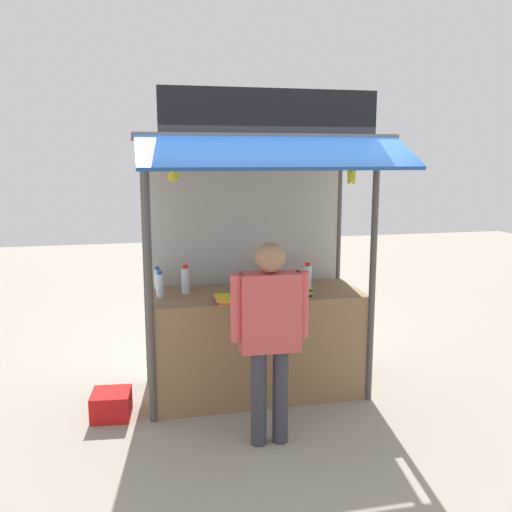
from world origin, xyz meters
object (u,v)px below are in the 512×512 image
object	(u,v)px
magazine_stack_back_left	(297,291)
magazine_stack_far_right	(228,299)
vendor_person	(270,325)
plastic_crate	(111,404)
water_bottle_mid_right	(267,275)
banana_bunch_inner_right	(173,172)
water_bottle_far_left	(160,285)
banana_bunch_rightmost	(352,176)
water_bottle_rear_center	(185,280)
water_bottle_left	(279,274)
water_bottle_center	(308,277)
water_bottle_right	(157,279)

from	to	relation	value
magazine_stack_back_left	magazine_stack_far_right	bearing A→B (deg)	-170.15
vendor_person	plastic_crate	distance (m)	1.68
water_bottle_mid_right	banana_bunch_inner_right	bearing A→B (deg)	-146.80
magazine_stack_far_right	vendor_person	world-z (taller)	vendor_person
water_bottle_far_left	banana_bunch_rightmost	distance (m)	1.96
water_bottle_far_left	banana_bunch_rightmost	bearing A→B (deg)	-17.56
vendor_person	magazine_stack_back_left	bearing A→B (deg)	62.72
banana_bunch_inner_right	vendor_person	xyz separation A→B (m)	(0.67, -0.47, -1.16)
water_bottle_far_left	vendor_person	size ratio (longest dim) A/B	0.15
banana_bunch_inner_right	banana_bunch_rightmost	world-z (taller)	same
water_bottle_rear_center	banana_bunch_inner_right	distance (m)	1.20
magazine_stack_far_right	vendor_person	size ratio (longest dim) A/B	0.19
water_bottle_left	magazine_stack_far_right	size ratio (longest dim) A/B	0.79
water_bottle_left	water_bottle_rear_center	distance (m)	0.94
water_bottle_far_left	plastic_crate	xyz separation A→B (m)	(-0.46, -0.25, -1.00)
water_bottle_mid_right	plastic_crate	distance (m)	1.84
water_bottle_far_left	vendor_person	xyz separation A→B (m)	(0.78, -0.99, -0.14)
water_bottle_center	magazine_stack_back_left	world-z (taller)	water_bottle_center
water_bottle_rear_center	plastic_crate	xyz separation A→B (m)	(-0.71, -0.35, -1.01)
water_bottle_center	vendor_person	world-z (taller)	vendor_person
water_bottle_right	vendor_person	world-z (taller)	vendor_person
water_bottle_rear_center	plastic_crate	bearing A→B (deg)	-153.43
water_bottle_left	magazine_stack_back_left	world-z (taller)	water_bottle_left
water_bottle_mid_right	banana_bunch_inner_right	distance (m)	1.48
magazine_stack_far_right	magazine_stack_back_left	distance (m)	0.68
water_bottle_left	water_bottle_mid_right	size ratio (longest dim) A/B	0.78
water_bottle_left	water_bottle_mid_right	world-z (taller)	water_bottle_mid_right
water_bottle_left	water_bottle_rear_center	xyz separation A→B (m)	(-0.94, -0.13, 0.01)
banana_bunch_inner_right	water_bottle_rear_center	bearing A→B (deg)	77.87
water_bottle_center	banana_bunch_inner_right	distance (m)	1.72
water_bottle_right	water_bottle_rear_center	bearing A→B (deg)	-37.59
magazine_stack_back_left	water_bottle_far_left	bearing A→B (deg)	171.71
water_bottle_rear_center	magazine_stack_back_left	distance (m)	1.04
water_bottle_mid_right	water_bottle_rear_center	xyz separation A→B (m)	(-0.78, 0.02, -0.02)
banana_bunch_rightmost	vendor_person	size ratio (longest dim) A/B	0.18
water_bottle_left	magazine_stack_back_left	size ratio (longest dim) A/B	0.92
water_bottle_mid_right	magazine_stack_far_right	world-z (taller)	water_bottle_mid_right
water_bottle_right	water_bottle_mid_right	bearing A→B (deg)	-11.45
water_bottle_right	banana_bunch_rightmost	size ratio (longest dim) A/B	0.78
banana_bunch_inner_right	water_bottle_far_left	bearing A→B (deg)	102.23
water_bottle_left	water_bottle_center	distance (m)	0.33
water_bottle_far_left	water_bottle_left	bearing A→B (deg)	11.01
banana_bunch_rightmost	water_bottle_mid_right	bearing A→B (deg)	134.53
water_bottle_far_left	water_bottle_center	size ratio (longest dim) A/B	0.92
water_bottle_mid_right	water_bottle_far_left	bearing A→B (deg)	-175.14
water_bottle_left	banana_bunch_inner_right	world-z (taller)	banana_bunch_inner_right
water_bottle_far_left	water_bottle_center	bearing A→B (deg)	-0.67
water_bottle_center	banana_bunch_inner_right	xyz separation A→B (m)	(-1.29, -0.50, 1.02)
water_bottle_far_left	magazine_stack_far_right	distance (m)	0.65
water_bottle_left	water_bottle_mid_right	xyz separation A→B (m)	(-0.15, -0.14, 0.03)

